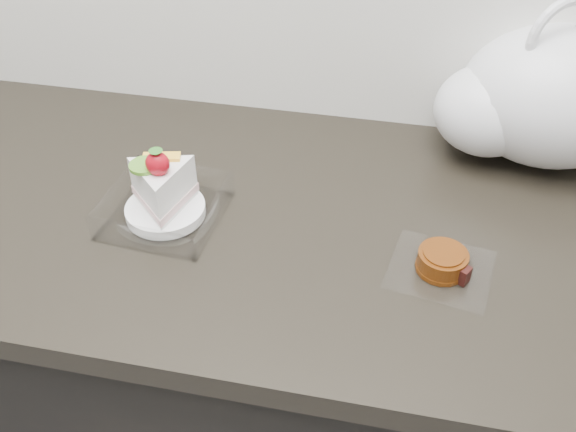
{
  "coord_description": "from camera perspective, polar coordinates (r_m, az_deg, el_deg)",
  "views": [
    {
      "loc": [
        0.23,
        0.93,
        1.55
      ],
      "look_at": [
        0.08,
        1.64,
        0.94
      ],
      "focal_mm": 40.0,
      "sensor_mm": 36.0,
      "label": 1
    }
  ],
  "objects": [
    {
      "name": "counter",
      "position": [
        1.35,
        -2.96,
        -14.26
      ],
      "size": [
        2.04,
        0.64,
        0.9
      ],
      "color": "black",
      "rests_on": "ground"
    },
    {
      "name": "cake_tray",
      "position": [
        1.0,
        -10.99,
        1.5
      ],
      "size": [
        0.18,
        0.18,
        0.13
      ],
      "rotation": [
        0.0,
        0.0,
        -0.08
      ],
      "color": "white",
      "rests_on": "counter"
    },
    {
      "name": "mooncake_wrap",
      "position": [
        0.93,
        13.58,
        -4.09
      ],
      "size": [
        0.16,
        0.15,
        0.03
      ],
      "rotation": [
        0.0,
        0.0,
        0.01
      ],
      "color": "white",
      "rests_on": "counter"
    },
    {
      "name": "plastic_bag",
      "position": [
        1.16,
        21.67,
        9.67
      ],
      "size": [
        0.41,
        0.35,
        0.29
      ],
      "rotation": [
        0.0,
        0.0,
        0.4
      ],
      "color": "silver",
      "rests_on": "counter"
    }
  ]
}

